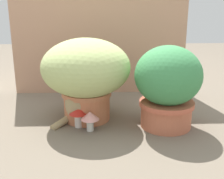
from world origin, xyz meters
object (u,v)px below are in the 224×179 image
Objects in this scene: grass_planter at (86,73)px; cat at (88,98)px; mushroom_ornament_red at (78,112)px; mushroom_ornament_pink at (90,117)px; leafy_planter at (168,85)px.

cat is (0.01, 0.00, -0.14)m from grass_planter.
mushroom_ornament_pink is at bearing -37.00° from mushroom_ornament_red.
grass_planter is 1.12× the size of leafy_planter.
grass_planter reaches higher than leafy_planter.
cat is (-0.41, 0.11, -0.10)m from leafy_planter.
leafy_planter is 3.58× the size of mushroom_ornament_red.
grass_planter is 0.25m from mushroom_ornament_pink.
grass_planter is 0.14m from cat.
mushroom_ornament_red is (-0.06, 0.05, 0.01)m from mushroom_ornament_pink.
cat reaches higher than mushroom_ornament_pink.
mushroom_ornament_pink is at bearing -83.03° from cat.
grass_planter reaches higher than cat.
grass_planter is at bearing 164.88° from leafy_planter.
grass_planter is 4.61× the size of mushroom_ornament_pink.
mushroom_ornament_pink is (0.02, -0.16, -0.05)m from cat.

